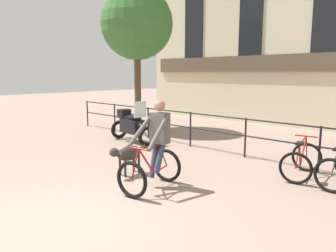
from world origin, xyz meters
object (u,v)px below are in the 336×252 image
Objects in this scene: dog at (127,154)px; parked_bicycle_near_lamp at (301,161)px; cyclist_with_bike at (155,149)px; parked_motorcycle at (132,125)px.

parked_bicycle_near_lamp is at bearing 41.27° from dog.
dog is 3.72m from parked_bicycle_near_lamp.
dog is at bearing 161.81° from cyclist_with_bike.
parked_motorcycle reaches higher than dog.
cyclist_with_bike is 1.68× the size of dog.
parked_motorcycle is (-3.57, 2.42, -0.20)m from cyclist_with_bike.
cyclist_with_bike reaches higher than dog.
parked_motorcycle is at bearing 135.98° from cyclist_with_bike.
parked_motorcycle is (-2.56, 2.27, 0.10)m from dog.
cyclist_with_bike reaches higher than parked_bicycle_near_lamp.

